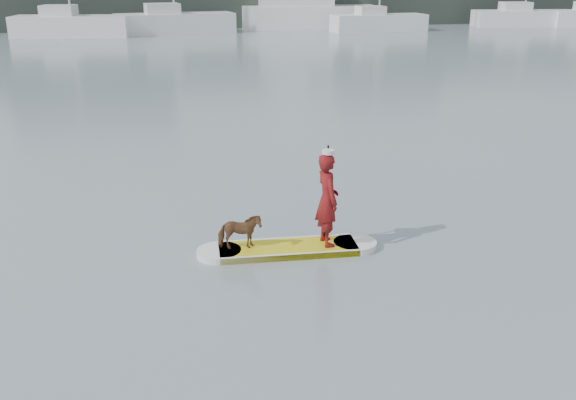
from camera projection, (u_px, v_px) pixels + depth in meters
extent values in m
cube|color=gold|center=(288.00, 249.00, 11.64)|extent=(2.55, 0.99, 0.12)
cylinder|color=silver|center=(219.00, 253.00, 11.47)|extent=(0.80, 0.80, 0.12)
cylinder|color=silver|center=(355.00, 244.00, 11.81)|extent=(0.80, 0.80, 0.12)
cube|color=silver|center=(285.00, 241.00, 11.99)|extent=(2.50, 0.25, 0.12)
cube|color=silver|center=(291.00, 257.00, 11.30)|extent=(2.50, 0.25, 0.12)
imported|color=maroon|center=(327.00, 200.00, 11.43)|extent=(0.45, 0.65, 1.70)
cylinder|color=silver|center=(328.00, 152.00, 11.13)|extent=(0.22, 0.22, 0.07)
imported|color=#55321D|center=(240.00, 232.00, 11.39)|extent=(0.79, 0.40, 0.65)
cylinder|color=black|center=(326.00, 194.00, 11.64)|extent=(0.06, 0.30, 1.89)
cube|color=black|center=(325.00, 239.00, 11.94)|extent=(0.10, 0.03, 0.32)
cube|color=silver|center=(72.00, 26.00, 48.16)|extent=(8.95, 4.36, 1.54)
cube|color=silver|center=(59.00, 10.00, 47.73)|extent=(2.72, 2.40, 0.77)
cube|color=silver|center=(175.00, 23.00, 50.62)|extent=(9.53, 3.93, 1.54)
cube|color=silver|center=(162.00, 8.00, 49.94)|extent=(2.81, 2.30, 0.77)
cube|color=silver|center=(379.00, 23.00, 52.35)|extent=(7.74, 2.73, 1.34)
cube|color=silver|center=(370.00, 10.00, 51.83)|extent=(2.20, 1.81, 0.67)
cube|color=silver|center=(524.00, 18.00, 56.72)|extent=(9.09, 3.95, 1.40)
cube|color=silver|center=(515.00, 6.00, 56.31)|extent=(2.72, 2.18, 0.70)
cube|color=silver|center=(309.00, 17.00, 55.11)|extent=(11.78, 4.93, 1.87)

